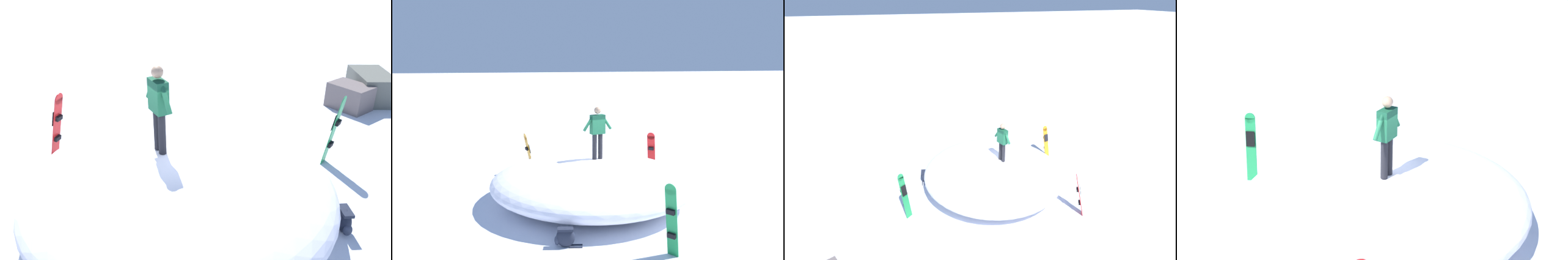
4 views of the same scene
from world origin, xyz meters
TOP-DOWN VIEW (x-y plane):
  - ground at (0.00, 0.00)m, footprint 240.00×240.00m
  - snow_mound at (-0.43, 0.01)m, footprint 7.40×7.16m
  - snowboarder_standing at (-0.18, 0.31)m, footprint 0.98×0.34m
  - snowboard_secondary_upright at (0.48, -3.74)m, footprint 0.39×0.39m
  - snowboard_tertiary_upright at (2.38, 2.31)m, footprint 0.47×0.51m
  - backpack_near at (-1.69, -2.73)m, footprint 0.67×0.30m
  - rock_outcrop at (3.67, -6.80)m, footprint 2.18×2.40m

SIDE VIEW (x-z plane):
  - ground at x=0.00m, z-range 0.00..0.00m
  - backpack_near at x=-1.69m, z-range 0.00..0.48m
  - rock_outcrop at x=3.67m, z-range -0.02..0.87m
  - snow_mound at x=-0.43m, z-range 0.00..1.26m
  - snowboard_tertiary_upright at x=2.38m, z-range 0.03..1.68m
  - snowboard_secondary_upright at x=0.48m, z-range 0.03..1.76m
  - snowboarder_standing at x=-0.18m, z-range 1.37..2.99m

